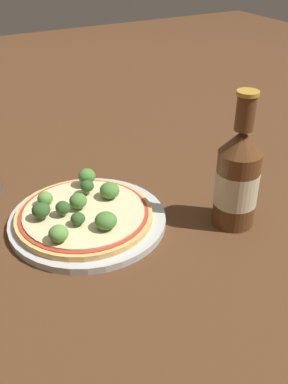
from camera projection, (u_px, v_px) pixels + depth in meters
ground_plane at (102, 223)px, 0.75m from camera, size 3.00×3.00×0.00m
plate at (88, 220)px, 0.75m from camera, size 0.26×0.26×0.01m
pizza at (84, 214)px, 0.74m from camera, size 0.23×0.23×0.01m
broccoli_floret_0 at (87, 176)px, 0.80m from camera, size 0.03×0.03×0.03m
broccoli_floret_1 at (63, 208)px, 0.72m from camera, size 0.02×0.02×0.03m
broccoli_floret_2 at (45, 199)px, 0.75m from camera, size 0.03×0.03×0.02m
broccoli_floret_3 at (78, 201)px, 0.74m from camera, size 0.03×0.03×0.03m
broccoli_floret_4 at (41, 210)px, 0.71m from camera, size 0.03×0.03×0.03m
broccoli_floret_5 at (110, 190)px, 0.77m from camera, size 0.03×0.03×0.03m
broccoli_floret_6 at (87, 186)px, 0.78m from camera, size 0.02×0.02×0.03m
broccoli_floret_7 at (106, 221)px, 0.69m from camera, size 0.03×0.03×0.03m
broccoli_floret_8 at (59, 234)px, 0.66m from camera, size 0.03×0.03×0.03m
broccoli_floret_9 at (78, 219)px, 0.70m from camera, size 0.02×0.02×0.02m
beer_bottle at (237, 178)px, 0.71m from camera, size 0.07×0.07×0.23m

